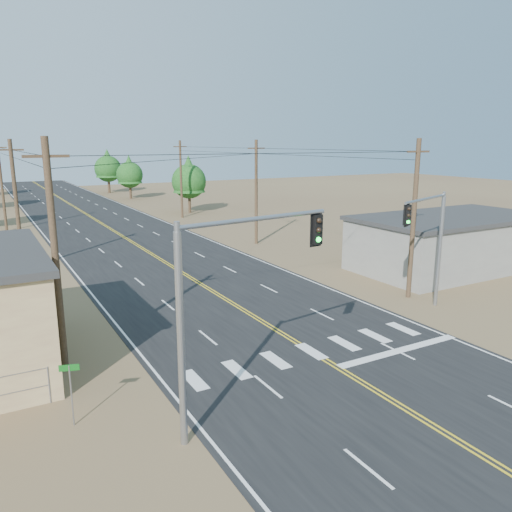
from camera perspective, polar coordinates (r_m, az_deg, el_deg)
ground at (r=19.20m, az=21.13°, el=-18.60°), size 220.00×220.00×0.00m
road at (r=43.23m, az=-10.87°, el=-0.38°), size 15.00×200.00×0.02m
building_right at (r=42.08m, az=21.29°, el=1.37°), size 15.00×8.00×4.00m
utility_pole_left_near at (r=22.65m, az=-21.97°, el=0.12°), size 1.80×0.30×10.00m
utility_pole_left_mid at (r=42.35m, az=-25.69°, el=5.33°), size 1.80×0.30×10.00m
utility_pole_left_far at (r=62.24m, az=-27.06°, el=7.21°), size 1.80×0.30×10.00m
utility_pole_right_near at (r=32.65m, az=17.56°, el=4.11°), size 1.80×0.30×10.00m
utility_pole_right_mid at (r=48.44m, az=0.02°, el=7.38°), size 1.80×0.30×10.00m
utility_pole_right_far at (r=66.53m, az=-8.56°, el=8.74°), size 1.80×0.30×10.00m
signal_mast_left at (r=16.57m, az=-3.27°, el=-3.65°), size 6.26×1.19×7.44m
signal_mast_right at (r=30.12m, az=19.40°, el=2.43°), size 5.17×2.16×6.94m
street_sign at (r=18.95m, az=-20.43°, el=-13.65°), size 0.66×0.24×2.30m
tree_right_near at (r=71.18m, az=-7.69°, el=8.85°), size 4.81×4.81×8.01m
tree_right_mid at (r=91.14m, az=-14.27°, el=9.27°), size 4.56×4.56×7.60m
tree_right_far at (r=103.09m, az=-16.58°, el=9.82°), size 5.11×5.11×8.52m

